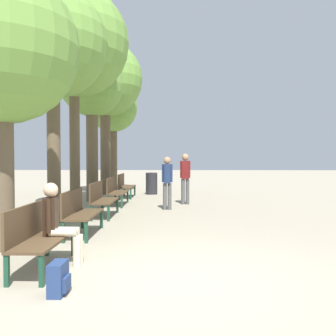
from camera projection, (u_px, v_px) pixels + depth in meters
The scene contains 17 objects.
ground_plane at pixel (172, 280), 5.02m from camera, with size 80.00×80.00×0.00m, color gray.
bench_row_0 at pixel (37, 233), 5.48m from camera, with size 0.54×1.58×0.95m.
bench_row_1 at pixel (79, 210), 7.88m from camera, with size 0.54×1.58×0.95m.
bench_row_2 at pixel (101, 197), 10.28m from camera, with size 0.54×1.58×0.95m.
bench_row_3 at pixel (115, 190), 12.67m from camera, with size 0.54×1.58×0.95m.
bench_row_4 at pixel (125, 184), 15.07m from camera, with size 0.54×1.58×0.95m.
tree_row_0 at pixel (1, 49), 6.51m from camera, with size 2.70×2.70×4.93m.
tree_row_1 at pixel (53, 45), 9.28m from camera, with size 2.73×2.73×5.85m.
tree_row_2 at pixel (74, 43), 11.23m from camera, with size 3.30×3.30×6.74m.
tree_row_3 at pixel (92, 88), 13.65m from camera, with size 2.31×2.31×5.44m.
tree_row_4 at pixel (105, 80), 16.25m from camera, with size 3.26×3.26×6.66m.
tree_row_5 at pixel (113, 109), 18.30m from camera, with size 2.40×2.40×5.25m.
person_seated at pixel (58, 221), 5.69m from camera, with size 0.58×0.33×1.26m.
backpack at pixel (59, 279), 4.48m from camera, with size 0.21×0.35×0.39m.
pedestrian_near at pixel (167, 179), 11.59m from camera, with size 0.33×0.23×1.65m.
pedestrian_mid at pixel (185, 175), 12.91m from camera, with size 0.35×0.24×1.75m.
trash_bin at pixel (152, 183), 16.36m from camera, with size 0.51×0.51×0.94m.
Camera 1 is at (0.04, -4.97, 1.66)m, focal length 40.00 mm.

